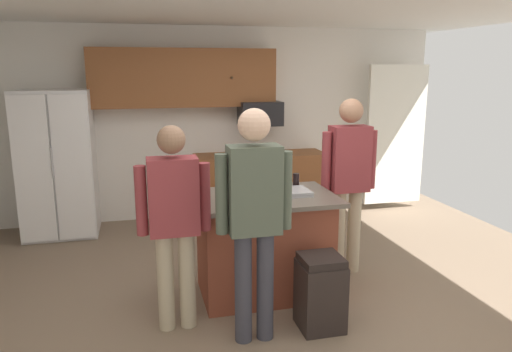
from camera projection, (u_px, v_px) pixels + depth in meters
name	position (u px, v px, depth m)	size (l,w,h in m)	color
floor	(264.00, 301.00, 4.36)	(7.04, 7.04, 0.00)	#7F6B56
back_wall	(213.00, 123.00, 6.73)	(6.40, 0.10, 2.60)	white
french_door_window_panel	(395.00, 135.00, 7.00)	(0.90, 0.06, 2.00)	white
cabinet_run_upper	(184.00, 78.00, 6.31)	(2.40, 0.38, 0.75)	brown
cabinet_run_lower	(260.00, 185.00, 6.75)	(1.80, 0.63, 0.90)	brown
refrigerator	(58.00, 164.00, 5.95)	(0.87, 0.76, 1.80)	white
microwave_over_range	(260.00, 113.00, 6.55)	(0.56, 0.40, 0.32)	black
kitchen_island	(264.00, 244.00, 4.42)	(1.28, 0.86, 0.93)	brown
person_elder_center	(254.00, 210.00, 3.53)	(0.57, 0.23, 1.78)	#383842
person_host_foreground	(174.00, 215.00, 3.73)	(0.57, 0.22, 1.64)	tan
person_guest_left	(349.00, 174.00, 4.77)	(0.57, 0.23, 1.77)	tan
glass_dark_ale	(247.00, 192.00, 4.11)	(0.07, 0.07, 0.17)	black
mug_ceramic_white	(276.00, 184.00, 4.58)	(0.13, 0.09, 0.09)	#4C6B99
glass_short_whisky	(225.00, 195.00, 4.10)	(0.07, 0.07, 0.13)	black
glass_pilsner	(296.00, 181.00, 4.59)	(0.06, 0.06, 0.14)	black
serving_tray	(285.00, 192.00, 4.36)	(0.44, 0.30, 0.04)	#B7B7BC
trash_bin	(320.00, 292.00, 3.85)	(0.34, 0.34, 0.61)	black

